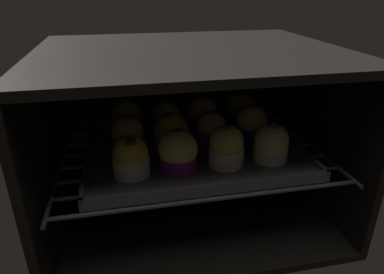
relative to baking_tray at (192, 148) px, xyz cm
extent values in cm
cube|color=black|center=(0.00, 1.26, -15.42)|extent=(59.00, 47.00, 1.50)
cube|color=black|center=(0.00, 1.26, 20.08)|extent=(59.00, 47.00, 1.50)
cube|color=black|center=(0.00, 24.01, 2.33)|extent=(59.00, 1.50, 34.00)
cube|color=black|center=(-28.75, 1.26, 2.33)|extent=(1.50, 47.00, 34.00)
cube|color=black|center=(28.75, 1.26, 2.33)|extent=(1.50, 47.00, 34.00)
cylinder|color=#4C494C|center=(0.00, -17.74, -1.07)|extent=(54.00, 0.80, 0.80)
cylinder|color=#4C494C|center=(0.00, -12.31, -1.07)|extent=(54.00, 0.80, 0.80)
cylinder|color=#4C494C|center=(0.00, -6.88, -1.07)|extent=(54.00, 0.80, 0.80)
cylinder|color=#4C494C|center=(0.00, -1.45, -1.07)|extent=(54.00, 0.80, 0.80)
cylinder|color=#4C494C|center=(0.00, 3.97, -1.07)|extent=(54.00, 0.80, 0.80)
cylinder|color=#4C494C|center=(0.00, 9.40, -1.07)|extent=(54.00, 0.80, 0.80)
cylinder|color=#4C494C|center=(0.00, 14.83, -1.07)|extent=(54.00, 0.80, 0.80)
cylinder|color=#4C494C|center=(0.00, 20.26, -1.07)|extent=(54.00, 0.80, 0.80)
cylinder|color=#4C494C|center=(-27.00, 1.26, -1.07)|extent=(0.80, 42.00, 0.80)
cylinder|color=#4C494C|center=(27.00, 1.26, -1.07)|extent=(0.80, 42.00, 0.80)
cube|color=#4C4C51|center=(0.00, 0.00, -0.07)|extent=(43.74, 34.81, 1.20)
cube|color=#4C4C51|center=(0.00, -17.01, 1.03)|extent=(43.74, 0.80, 1.00)
cube|color=#4C4C51|center=(0.00, 17.01, 1.03)|extent=(43.74, 0.80, 1.00)
cube|color=#4C4C51|center=(-21.47, 0.00, 1.03)|extent=(0.80, 34.81, 1.00)
cube|color=#4C4C51|center=(21.47, 0.00, 1.03)|extent=(0.80, 34.81, 1.00)
cylinder|color=silver|center=(-13.13, -9.06, 2.31)|extent=(6.70, 6.70, 3.56)
sphere|color=gold|center=(-13.13, -9.06, 4.83)|extent=(6.38, 6.38, 6.38)
sphere|color=#19511E|center=(-12.99, -10.16, 7.03)|extent=(2.28, 2.28, 2.28)
cylinder|color=#7A238C|center=(-4.51, -9.02, 2.31)|extent=(6.70, 6.70, 3.56)
sphere|color=#E0CC7A|center=(-4.51, -9.02, 4.72)|extent=(7.25, 7.25, 7.25)
sphere|color=#19511E|center=(-4.51, -9.03, 7.59)|extent=(2.30, 2.30, 2.30)
cylinder|color=silver|center=(4.70, -9.08, 2.31)|extent=(6.70, 6.70, 3.56)
sphere|color=#DBBC60|center=(4.70, -9.08, 5.31)|extent=(6.41, 6.41, 6.41)
sphere|color=#28702D|center=(4.38, -9.37, 7.52)|extent=(2.55, 2.55, 2.55)
cylinder|color=silver|center=(13.78, -8.93, 2.31)|extent=(6.70, 6.70, 3.56)
sphere|color=#E0CC7A|center=(13.78, -8.93, 4.69)|extent=(6.69, 6.69, 6.69)
sphere|color=#19511E|center=(13.67, -9.27, 7.41)|extent=(2.25, 2.25, 2.25)
cylinder|color=#7A238C|center=(-13.24, 0.22, 2.31)|extent=(6.70, 6.70, 3.56)
sphere|color=#E0CC7A|center=(-13.24, 0.22, 4.95)|extent=(6.48, 6.48, 6.48)
sphere|color=#1E6023|center=(-12.90, 0.62, 7.08)|extent=(2.04, 2.04, 2.04)
cylinder|color=silver|center=(-4.49, -0.35, 2.31)|extent=(6.70, 6.70, 3.56)
sphere|color=gold|center=(-4.49, -0.35, 4.77)|extent=(7.25, 7.25, 7.25)
sphere|color=#28702D|center=(-4.89, -0.56, 7.26)|extent=(2.56, 2.56, 2.56)
cylinder|color=#7A238C|center=(4.21, 0.19, 2.31)|extent=(6.70, 6.70, 3.56)
sphere|color=#E0CC7A|center=(4.21, 0.19, 4.59)|extent=(6.46, 6.46, 6.46)
sphere|color=#19511E|center=(4.28, 0.39, 7.14)|extent=(2.14, 2.14, 2.14)
cylinder|color=#1928B7|center=(13.15, 0.26, 2.31)|extent=(6.70, 6.70, 3.56)
sphere|color=#E0CC7A|center=(13.15, 0.26, 5.15)|extent=(6.78, 6.78, 6.78)
cylinder|color=#0C8C84|center=(-13.04, 9.00, 2.31)|extent=(6.70, 6.70, 3.56)
sphere|color=gold|center=(-13.04, 9.00, 5.29)|extent=(6.87, 6.87, 6.87)
sphere|color=#19511E|center=(-13.21, 9.11, 7.45)|extent=(1.74, 1.74, 1.74)
cylinder|color=#1928B7|center=(-4.12, 9.08, 2.31)|extent=(6.70, 6.70, 3.56)
sphere|color=#E0CC7A|center=(-4.12, 9.08, 4.60)|extent=(6.40, 6.40, 6.40)
sphere|color=#1E6023|center=(-4.22, 10.34, 6.46)|extent=(2.60, 2.60, 2.60)
cylinder|color=#1928B7|center=(4.29, 8.62, 2.31)|extent=(6.70, 6.70, 3.56)
sphere|color=#DBBC60|center=(4.29, 8.62, 5.12)|extent=(6.93, 6.93, 6.93)
sphere|color=#1E6023|center=(4.27, 9.34, 7.61)|extent=(1.72, 1.72, 1.72)
cylinder|color=#1928B7|center=(13.71, 8.86, 2.31)|extent=(6.70, 6.70, 3.56)
sphere|color=gold|center=(13.71, 8.86, 5.30)|extent=(6.69, 6.69, 6.69)
sphere|color=#1E6023|center=(13.74, 8.65, 7.70)|extent=(2.51, 2.51, 2.51)
camera|label=1|loc=(-13.64, -64.72, 32.56)|focal=32.21mm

